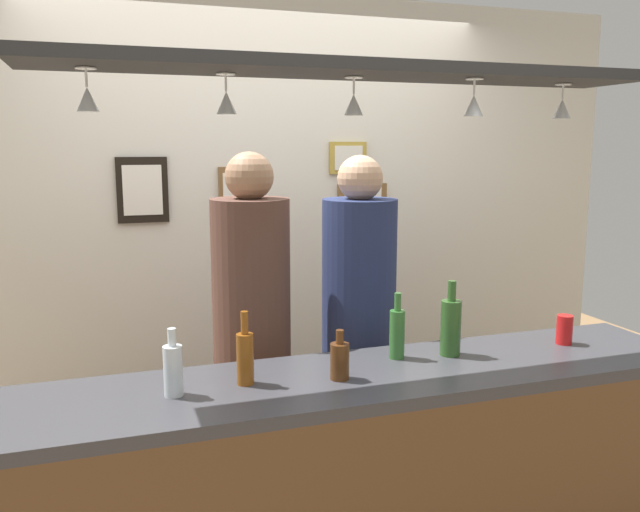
% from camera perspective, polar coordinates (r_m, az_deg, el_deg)
% --- Properties ---
extents(back_wall, '(4.40, 0.06, 2.60)m').
position_cam_1_polar(back_wall, '(3.69, -4.94, 1.97)').
color(back_wall, silver).
rests_on(back_wall, ground_plane).
extents(bar_counter, '(2.70, 0.55, 0.97)m').
position_cam_1_polar(bar_counter, '(2.41, 4.78, -18.35)').
color(bar_counter, '#38383D').
rests_on(bar_counter, ground_plane).
extents(overhead_glass_rack, '(2.20, 0.36, 0.04)m').
position_cam_1_polar(overhead_glass_rack, '(2.33, 3.25, 15.94)').
color(overhead_glass_rack, black).
extents(hanging_wineglass_far_left, '(0.07, 0.07, 0.13)m').
position_cam_1_polar(hanging_wineglass_far_left, '(2.19, -19.64, 12.88)').
color(hanging_wineglass_far_left, silver).
rests_on(hanging_wineglass_far_left, overhead_glass_rack).
extents(hanging_wineglass_left, '(0.07, 0.07, 0.13)m').
position_cam_1_polar(hanging_wineglass_left, '(2.26, -8.18, 13.22)').
color(hanging_wineglass_left, silver).
rests_on(hanging_wineglass_left, overhead_glass_rack).
extents(hanging_wineglass_center_left, '(0.07, 0.07, 0.13)m').
position_cam_1_polar(hanging_wineglass_center_left, '(2.35, 2.90, 13.16)').
color(hanging_wineglass_center_left, silver).
rests_on(hanging_wineglass_center_left, overhead_glass_rack).
extents(hanging_wineglass_center, '(0.07, 0.07, 0.13)m').
position_cam_1_polar(hanging_wineglass_center, '(2.46, 13.27, 12.76)').
color(hanging_wineglass_center, silver).
rests_on(hanging_wineglass_center, overhead_glass_rack).
extents(hanging_wineglass_center_right, '(0.07, 0.07, 0.13)m').
position_cam_1_polar(hanging_wineglass_center_right, '(2.77, 20.37, 12.04)').
color(hanging_wineglass_center_right, silver).
rests_on(hanging_wineglass_center_right, overhead_glass_rack).
extents(person_middle_brown_shirt, '(0.34, 0.34, 1.77)m').
position_cam_1_polar(person_middle_brown_shirt, '(2.87, -5.99, -4.96)').
color(person_middle_brown_shirt, '#2D334C').
rests_on(person_middle_brown_shirt, ground_plane).
extents(person_right_navy_shirt, '(0.34, 0.34, 1.75)m').
position_cam_1_polar(person_right_navy_shirt, '(3.02, 3.41, -4.42)').
color(person_right_navy_shirt, '#2D334C').
rests_on(person_right_navy_shirt, ground_plane).
extents(bottle_beer_green_import, '(0.06, 0.06, 0.26)m').
position_cam_1_polar(bottle_beer_green_import, '(2.56, 6.74, -6.64)').
color(bottle_beer_green_import, '#336B2D').
rests_on(bottle_beer_green_import, bar_counter).
extents(bottle_beer_amber_tall, '(0.06, 0.06, 0.26)m').
position_cam_1_polar(bottle_beer_amber_tall, '(2.30, -6.56, -8.69)').
color(bottle_beer_amber_tall, brown).
rests_on(bottle_beer_amber_tall, bar_counter).
extents(bottle_champagne_green, '(0.08, 0.08, 0.30)m').
position_cam_1_polar(bottle_champagne_green, '(2.63, 11.35, -6.01)').
color(bottle_champagne_green, '#2D5623').
rests_on(bottle_champagne_green, bar_counter).
extents(bottle_soda_clear, '(0.06, 0.06, 0.23)m').
position_cam_1_polar(bottle_soda_clear, '(2.24, -12.71, -9.59)').
color(bottle_soda_clear, silver).
rests_on(bottle_soda_clear, bar_counter).
extents(bottle_beer_brown_stubby, '(0.07, 0.07, 0.18)m').
position_cam_1_polar(bottle_beer_brown_stubby, '(2.34, 1.73, -9.06)').
color(bottle_beer_brown_stubby, '#512D14').
rests_on(bottle_beer_brown_stubby, bar_counter).
extents(drink_can, '(0.07, 0.07, 0.12)m').
position_cam_1_polar(drink_can, '(2.92, 20.56, -6.04)').
color(drink_can, red).
rests_on(drink_can, bar_counter).
extents(picture_frame_crest, '(0.18, 0.02, 0.26)m').
position_cam_1_polar(picture_frame_crest, '(3.58, -7.40, 5.65)').
color(picture_frame_crest, brown).
rests_on(picture_frame_crest, back_wall).
extents(picture_frame_caricature, '(0.26, 0.02, 0.34)m').
position_cam_1_polar(picture_frame_caricature, '(3.52, -15.24, 5.58)').
color(picture_frame_caricature, black).
rests_on(picture_frame_caricature, back_wall).
extents(picture_frame_lower_pair, '(0.30, 0.02, 0.18)m').
position_cam_1_polar(picture_frame_lower_pair, '(3.80, 3.73, 4.97)').
color(picture_frame_lower_pair, brown).
rests_on(picture_frame_lower_pair, back_wall).
extents(picture_frame_upper_small, '(0.22, 0.02, 0.18)m').
position_cam_1_polar(picture_frame_upper_small, '(3.76, 2.46, 8.56)').
color(picture_frame_upper_small, '#B29338').
rests_on(picture_frame_upper_small, back_wall).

